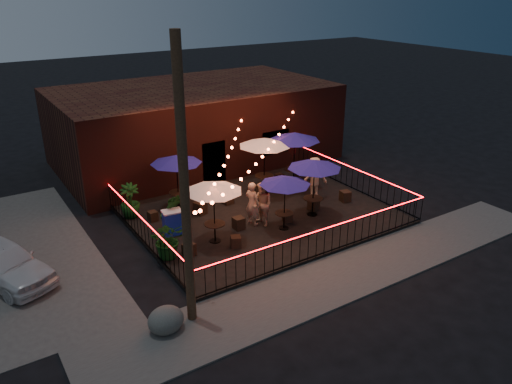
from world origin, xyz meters
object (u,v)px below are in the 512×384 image
cafe_table_2 (285,181)px  cafe_table_4 (315,165)px  utility_pole (185,191)px  cafe_table_0 (213,188)px  cafe_table_1 (176,160)px  cooler (173,222)px  boulder (166,320)px  cafe_table_5 (295,137)px  cafe_table_3 (264,143)px

cafe_table_2 → cafe_table_4: bearing=12.4°
utility_pole → cafe_table_0: size_ratio=3.37×
cafe_table_1 → cooler: bearing=-120.0°
cooler → boulder: cooler is taller
cafe_table_5 → cafe_table_4: bearing=-113.2°
utility_pole → cafe_table_3: bearing=43.7°
cafe_table_1 → cafe_table_5: (5.63, -0.53, 0.20)m
cafe_table_1 → cooler: cafe_table_1 is taller
cafe_table_3 → boulder: 10.34m
cafe_table_5 → cooler: (-6.81, -1.52, -1.85)m
utility_pole → cafe_table_1: (2.80, 6.97, -1.71)m
cafe_table_1 → cooler: size_ratio=2.89×
cafe_table_2 → cafe_table_4: cafe_table_4 is taller
cafe_table_0 → cafe_table_5: (5.75, 2.90, 0.21)m
cafe_table_3 → cafe_table_5: cafe_table_5 is taller
utility_pole → cafe_table_0: bearing=52.9°
cafe_table_2 → cafe_table_5: 4.58m
cafe_table_2 → boulder: (-6.26, -3.12, -1.74)m
cafe_table_0 → cafe_table_1: size_ratio=0.85×
cafe_table_3 → boulder: cafe_table_3 is taller
cafe_table_1 → cafe_table_2: (2.61, -3.95, -0.18)m
cafe_table_4 → cooler: bearing=164.4°
cooler → boulder: 5.61m
cafe_table_0 → boulder: (-3.52, -3.65, -1.90)m
utility_pole → cafe_table_0: utility_pole is taller
cafe_table_4 → cafe_table_1: bearing=140.4°
cafe_table_2 → cafe_table_3: size_ratio=0.94×
utility_pole → boulder: bearing=-173.1°
cafe_table_2 → boulder: bearing=-153.5°
cafe_table_5 → cooler: 7.22m
utility_pole → cafe_table_5: (8.43, 6.44, -1.51)m
cafe_table_5 → cooler: cafe_table_5 is taller
cafe_table_3 → cafe_table_4: bearing=-84.4°
cafe_table_4 → cooler: size_ratio=2.86×
utility_pole → cafe_table_4: size_ratio=2.91×
cafe_table_4 → cafe_table_5: size_ratio=1.08×
cafe_table_4 → boulder: (-7.96, -3.50, -1.95)m
cafe_table_3 → cafe_table_5: bearing=-2.4°
cooler → cafe_table_4: bearing=-8.1°
cafe_table_2 → utility_pole: bearing=-150.9°
cafe_table_1 → cafe_table_4: 5.61m
cafe_table_0 → cafe_table_2: (2.74, -0.53, -0.16)m
cafe_table_1 → cafe_table_3: (4.02, -0.46, 0.19)m
cafe_table_3 → cafe_table_5: 1.61m
cafe_table_4 → boulder: 8.91m
cafe_table_1 → utility_pole: bearing=-111.9°
cafe_table_3 → boulder: bearing=-139.2°
cafe_table_2 → cooler: bearing=153.3°
cafe_table_5 → boulder: cafe_table_5 is taller
cafe_table_3 → boulder: size_ratio=2.68×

